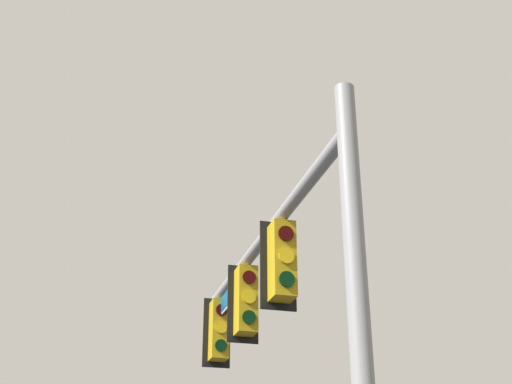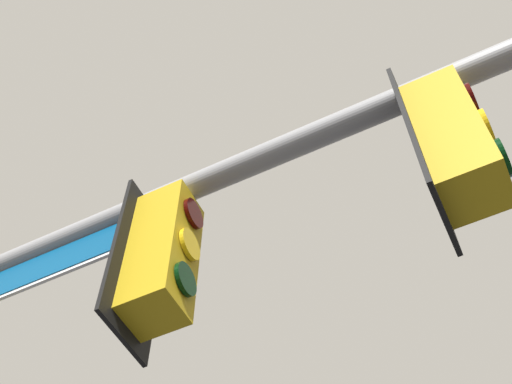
{
  "view_description": "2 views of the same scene",
  "coord_description": "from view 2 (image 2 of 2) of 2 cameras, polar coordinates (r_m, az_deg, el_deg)",
  "views": [
    {
      "loc": [
        -11.55,
        -3.56,
        1.5
      ],
      "look_at": [
        -1.3,
        -8.79,
        7.05
      ],
      "focal_mm": 50.0,
      "sensor_mm": 36.0,
      "label": 1
    },
    {
      "loc": [
        -2.89,
        -5.81,
        1.4
      ],
      "look_at": [
        -1.86,
        -9.67,
        7.21
      ],
      "focal_mm": 50.0,
      "sensor_mm": 36.0,
      "label": 2
    }
  ],
  "objects": [
    {
      "name": "signal_pole_near",
      "position": [
        3.93,
        10.58,
        -1.32
      ],
      "size": [
        6.99,
        1.63,
        6.19
      ],
      "color": "gray",
      "rests_on": "ground_plane"
    }
  ]
}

